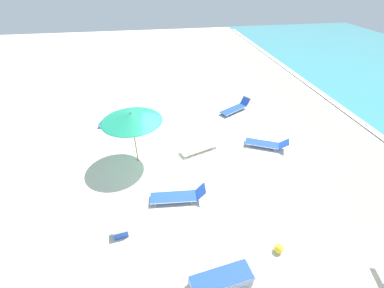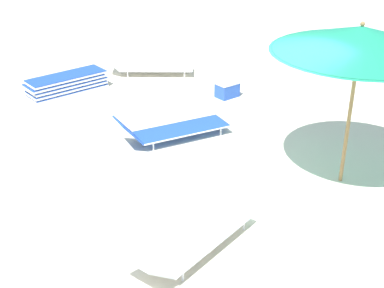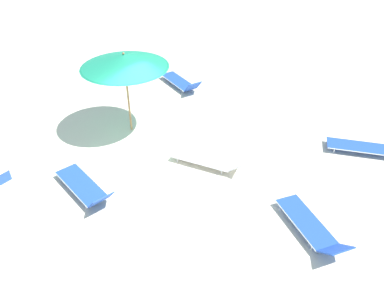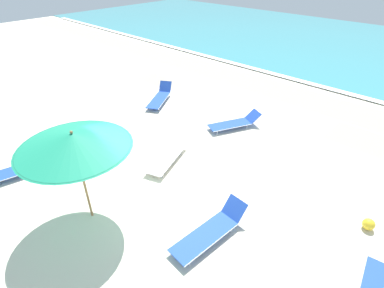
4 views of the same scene
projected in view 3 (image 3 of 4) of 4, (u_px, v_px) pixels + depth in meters
ground_plane at (149, 165)px, 10.85m from camera, size 60.00×60.00×0.16m
beach_umbrella at (124, 61)px, 10.94m from camera, size 2.64×2.64×2.63m
sun_lounger_under_umbrella at (311, 226)px, 8.48m from camera, size 1.46×2.16×0.54m
sun_lounger_near_water_left at (181, 82)px, 14.76m from camera, size 1.10×2.30×0.60m
sun_lounger_near_water_right at (368, 146)px, 11.09m from camera, size 1.64×2.23×0.63m
sun_lounger_mid_beach_solo at (85, 187)px, 9.58m from camera, size 0.77×2.22×0.60m
sun_lounger_mid_beach_pair_a at (210, 159)px, 10.58m from camera, size 1.31×2.25×0.54m
cooler_box at (0, 174)px, 10.09m from camera, size 0.41×0.54×0.37m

